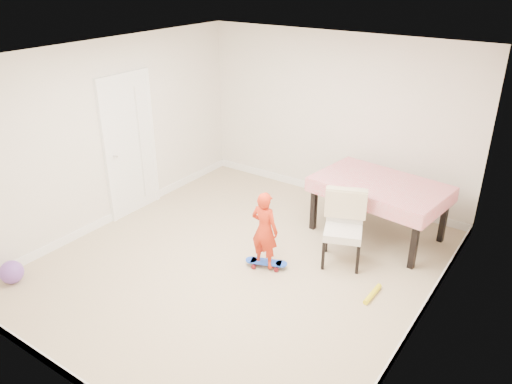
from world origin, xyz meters
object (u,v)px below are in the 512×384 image
Objects in this scene: dining_table at (378,209)px; balloon at (12,272)px; child at (265,232)px; dining_chair at (343,230)px; skateboard at (266,264)px.

balloon is at bearing -124.20° from dining_table.
child is at bearing -110.56° from dining_table.
skateboard is at bearing -160.36° from dining_chair.
skateboard is at bearing -110.34° from dining_table.
child is at bearing -154.74° from skateboard.
child is 3.59× the size of balloon.
child is at bearing 40.55° from balloon.
balloon is (-2.33, -2.00, 0.10)m from skateboard.
dining_table is 1.79m from skateboard.
dining_table is 1.71× the size of child.
dining_chair is at bearing 19.79° from skateboard.
skateboard is 0.53× the size of child.
dining_table reaches higher than skateboard.
dining_chair is (-0.09, -0.92, 0.07)m from dining_table.
balloon is (-3.06, -2.63, -0.34)m from dining_chair.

